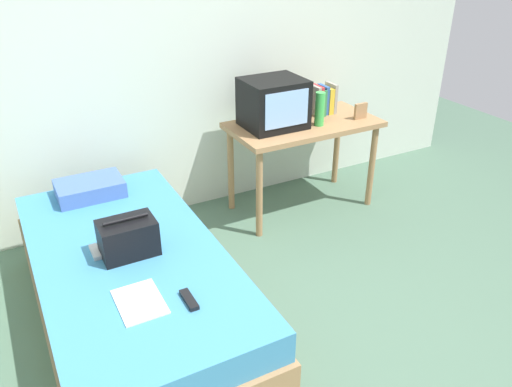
{
  "coord_description": "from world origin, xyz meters",
  "views": [
    {
      "loc": [
        -1.41,
        -1.63,
        2.1
      ],
      "look_at": [
        -0.05,
        0.93,
        0.56
      ],
      "focal_mm": 35.98,
      "sensor_mm": 36.0,
      "label": 1
    }
  ],
  "objects_px": {
    "bed": "(133,289)",
    "remote_silver": "(95,252)",
    "tv": "(273,103)",
    "remote_dark": "(189,300)",
    "water_bottle": "(320,109)",
    "handbag": "(128,238)",
    "desk": "(303,134)",
    "magazine": "(140,302)",
    "picture_frame": "(361,111)",
    "book_row": "(322,100)",
    "pillow": "(90,188)"
  },
  "relations": [
    {
      "from": "handbag",
      "to": "remote_dark",
      "type": "distance_m",
      "value": 0.56
    },
    {
      "from": "tv",
      "to": "water_bottle",
      "type": "relative_size",
      "value": 1.72
    },
    {
      "from": "pillow",
      "to": "water_bottle",
      "type": "bearing_deg",
      "value": -4.51
    },
    {
      "from": "desk",
      "to": "picture_frame",
      "type": "distance_m",
      "value": 0.48
    },
    {
      "from": "water_bottle",
      "to": "remote_dark",
      "type": "bearing_deg",
      "value": -142.39
    },
    {
      "from": "handbag",
      "to": "remote_dark",
      "type": "bearing_deg",
      "value": -75.7
    },
    {
      "from": "remote_dark",
      "to": "remote_silver",
      "type": "height_order",
      "value": "same"
    },
    {
      "from": "tv",
      "to": "remote_dark",
      "type": "xyz_separation_m",
      "value": [
        -1.21,
        -1.32,
        -0.41
      ]
    },
    {
      "from": "water_bottle",
      "to": "picture_frame",
      "type": "distance_m",
      "value": 0.37
    },
    {
      "from": "desk",
      "to": "magazine",
      "type": "relative_size",
      "value": 4.0
    },
    {
      "from": "pillow",
      "to": "remote_silver",
      "type": "bearing_deg",
      "value": -100.24
    },
    {
      "from": "bed",
      "to": "remote_dark",
      "type": "relative_size",
      "value": 12.82
    },
    {
      "from": "desk",
      "to": "magazine",
      "type": "bearing_deg",
      "value": -144.82
    },
    {
      "from": "book_row",
      "to": "magazine",
      "type": "height_order",
      "value": "book_row"
    },
    {
      "from": "bed",
      "to": "remote_silver",
      "type": "height_order",
      "value": "remote_silver"
    },
    {
      "from": "desk",
      "to": "remote_silver",
      "type": "relative_size",
      "value": 8.06
    },
    {
      "from": "bed",
      "to": "desk",
      "type": "bearing_deg",
      "value": 24.67
    },
    {
      "from": "bed",
      "to": "magazine",
      "type": "bearing_deg",
      "value": -98.38
    },
    {
      "from": "bed",
      "to": "book_row",
      "type": "relative_size",
      "value": 8.49
    },
    {
      "from": "bed",
      "to": "pillow",
      "type": "distance_m",
      "value": 0.83
    },
    {
      "from": "remote_silver",
      "to": "bed",
      "type": "bearing_deg",
      "value": -24.2
    },
    {
      "from": "water_bottle",
      "to": "tv",
      "type": "bearing_deg",
      "value": 155.92
    },
    {
      "from": "bed",
      "to": "pillow",
      "type": "bearing_deg",
      "value": 92.39
    },
    {
      "from": "pillow",
      "to": "bed",
      "type": "bearing_deg",
      "value": -87.61
    },
    {
      "from": "remote_dark",
      "to": "book_row",
      "type": "bearing_deg",
      "value": 39.3
    },
    {
      "from": "water_bottle",
      "to": "handbag",
      "type": "distance_m",
      "value": 1.81
    },
    {
      "from": "handbag",
      "to": "picture_frame",
      "type": "bearing_deg",
      "value": 16.83
    },
    {
      "from": "magazine",
      "to": "picture_frame",
      "type": "bearing_deg",
      "value": 26.33
    },
    {
      "from": "pillow",
      "to": "remote_silver",
      "type": "relative_size",
      "value": 2.94
    },
    {
      "from": "tv",
      "to": "water_bottle",
      "type": "distance_m",
      "value": 0.35
    },
    {
      "from": "book_row",
      "to": "pillow",
      "type": "xyz_separation_m",
      "value": [
        -1.89,
        -0.08,
        -0.3
      ]
    },
    {
      "from": "tv",
      "to": "handbag",
      "type": "height_order",
      "value": "tv"
    },
    {
      "from": "pillow",
      "to": "magazine",
      "type": "bearing_deg",
      "value": -91.56
    },
    {
      "from": "water_bottle",
      "to": "magazine",
      "type": "xyz_separation_m",
      "value": [
        -1.74,
        -1.08,
        -0.37
      ]
    },
    {
      "from": "picture_frame",
      "to": "handbag",
      "type": "relative_size",
      "value": 0.42
    },
    {
      "from": "picture_frame",
      "to": "remote_dark",
      "type": "distance_m",
      "value": 2.24
    },
    {
      "from": "bed",
      "to": "picture_frame",
      "type": "distance_m",
      "value": 2.21
    },
    {
      "from": "water_bottle",
      "to": "book_row",
      "type": "relative_size",
      "value": 1.09
    },
    {
      "from": "picture_frame",
      "to": "book_row",
      "type": "bearing_deg",
      "value": 127.27
    },
    {
      "from": "picture_frame",
      "to": "pillow",
      "type": "distance_m",
      "value": 2.1
    },
    {
      "from": "book_row",
      "to": "remote_silver",
      "type": "xyz_separation_m",
      "value": [
        -2.01,
        -0.78,
        -0.34
      ]
    },
    {
      "from": "picture_frame",
      "to": "water_bottle",
      "type": "bearing_deg",
      "value": 175.11
    },
    {
      "from": "handbag",
      "to": "pillow",
      "type": "bearing_deg",
      "value": 93.07
    },
    {
      "from": "tv",
      "to": "magazine",
      "type": "xyz_separation_m",
      "value": [
        -1.43,
        -1.22,
        -0.42
      ]
    },
    {
      "from": "picture_frame",
      "to": "magazine",
      "type": "xyz_separation_m",
      "value": [
        -2.11,
        -1.05,
        -0.3
      ]
    },
    {
      "from": "tv",
      "to": "remote_dark",
      "type": "distance_m",
      "value": 1.84
    },
    {
      "from": "pillow",
      "to": "handbag",
      "type": "relative_size",
      "value": 1.41
    },
    {
      "from": "bed",
      "to": "handbag",
      "type": "relative_size",
      "value": 6.67
    },
    {
      "from": "picture_frame",
      "to": "remote_dark",
      "type": "xyz_separation_m",
      "value": [
        -1.9,
        -1.15,
        -0.29
      ]
    },
    {
      "from": "book_row",
      "to": "remote_dark",
      "type": "height_order",
      "value": "book_row"
    }
  ]
}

